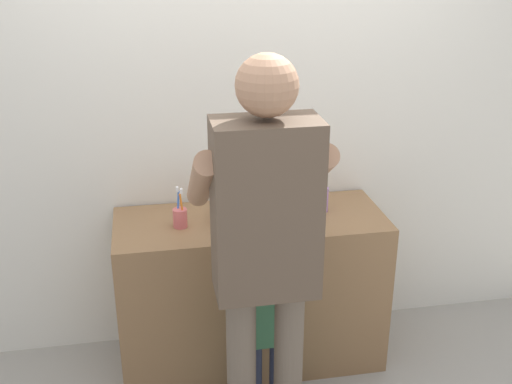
% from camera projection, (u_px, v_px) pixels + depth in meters
% --- Properties ---
extents(back_wall, '(4.40, 0.08, 2.70)m').
position_uv_depth(back_wall, '(240.00, 105.00, 3.29)').
color(back_wall, silver).
rests_on(back_wall, ground).
extents(vanity_cabinet, '(1.38, 0.54, 0.84)m').
position_uv_depth(vanity_cabinet, '(251.00, 290.00, 3.36)').
color(vanity_cabinet, olive).
rests_on(vanity_cabinet, ground).
extents(sink_basin, '(0.39, 0.39, 0.11)m').
position_uv_depth(sink_basin, '(251.00, 210.00, 3.15)').
color(sink_basin, silver).
rests_on(sink_basin, vanity_cabinet).
extents(faucet, '(0.18, 0.14, 0.18)m').
position_uv_depth(faucet, '(244.00, 188.00, 3.36)').
color(faucet, '#B7BABF').
rests_on(faucet, vanity_cabinet).
extents(toothbrush_cup, '(0.07, 0.07, 0.21)m').
position_uv_depth(toothbrush_cup, '(180.00, 217.00, 3.09)').
color(toothbrush_cup, '#D86666').
rests_on(toothbrush_cup, vanity_cabinet).
extents(soap_bottle, '(0.06, 0.06, 0.17)m').
position_uv_depth(soap_bottle, '(323.00, 199.00, 3.26)').
color(soap_bottle, '#B27FC6').
rests_on(soap_bottle, vanity_cabinet).
extents(child_toddler, '(0.26, 0.26, 0.83)m').
position_uv_depth(child_toddler, '(266.00, 320.00, 2.96)').
color(child_toddler, '#2D334C').
rests_on(child_toddler, ground).
extents(adult_parent, '(0.56, 0.58, 1.80)m').
position_uv_depth(adult_parent, '(265.00, 233.00, 2.50)').
color(adult_parent, '#6B5B4C').
rests_on(adult_parent, ground).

